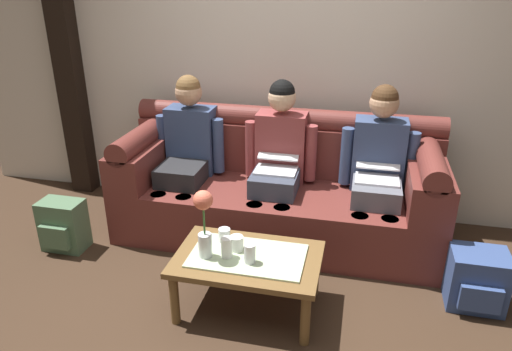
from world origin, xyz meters
TOP-DOWN VIEW (x-y plane):
  - ground_plane at (0.00, 0.00)m, footprint 14.00×14.00m
  - back_wall_patterned at (0.00, 1.70)m, footprint 6.00×0.12m
  - timber_pillar at (-1.97, 1.58)m, footprint 0.20×0.20m
  - couch at (0.00, 1.17)m, footprint 2.45×0.88m
  - person_left at (-0.74, 1.17)m, footprint 0.56×0.67m
  - person_middle at (0.00, 1.17)m, footprint 0.56×0.67m
  - person_right at (0.74, 1.17)m, footprint 0.56×0.67m
  - coffee_table at (0.00, 0.18)m, footprint 0.88×0.57m
  - flower_vase at (-0.24, 0.12)m, footprint 0.11×0.11m
  - cup_near_left at (0.03, 0.11)m, footprint 0.07×0.07m
  - cup_near_right at (-0.12, 0.14)m, footprint 0.07×0.07m
  - cup_far_center at (-0.08, 0.23)m, footprint 0.08×0.08m
  - cup_far_left at (-0.18, 0.30)m, footprint 0.07×0.07m
  - backpack_right at (1.38, 0.54)m, footprint 0.34×0.32m
  - backpack_left at (-1.52, 0.54)m, footprint 0.32×0.25m

SIDE VIEW (x-z plane):
  - ground_plane at x=0.00m, z-range 0.00..0.00m
  - backpack_right at x=1.38m, z-range 0.00..0.37m
  - backpack_left at x=-1.52m, z-range 0.00..0.39m
  - coffee_table at x=0.00m, z-range 0.13..0.52m
  - couch at x=0.00m, z-range -0.11..0.85m
  - cup_far_left at x=-0.18m, z-range 0.38..0.47m
  - cup_far_center at x=-0.08m, z-range 0.38..0.48m
  - cup_near_left at x=0.03m, z-range 0.38..0.50m
  - cup_near_right at x=-0.12m, z-range 0.38..0.51m
  - flower_vase at x=-0.24m, z-range 0.43..0.85m
  - person_right at x=0.74m, z-range 0.05..1.27m
  - person_middle at x=0.00m, z-range 0.05..1.27m
  - person_left at x=-0.74m, z-range 0.05..1.27m
  - back_wall_patterned at x=0.00m, z-range 0.00..2.90m
  - timber_pillar at x=-1.97m, z-range 0.00..2.90m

